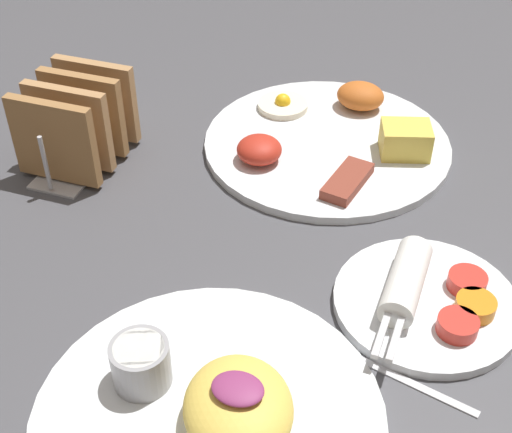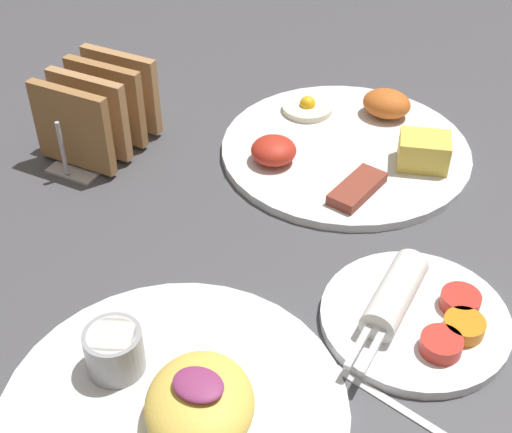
# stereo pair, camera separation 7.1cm
# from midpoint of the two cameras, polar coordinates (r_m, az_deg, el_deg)

# --- Properties ---
(ground_plane) EXTENTS (3.00, 3.00, 0.00)m
(ground_plane) POSITION_cam_midpoint_polar(r_m,az_deg,el_deg) (0.72, 0.34, -2.80)
(ground_plane) COLOR #47474C
(plate_breakfast) EXTENTS (0.29, 0.29, 0.05)m
(plate_breakfast) POSITION_cam_midpoint_polar(r_m,az_deg,el_deg) (0.86, 9.80, 5.56)
(plate_breakfast) COLOR white
(plate_breakfast) RESTS_ON ground_plane
(plate_condiments) EXTENTS (0.17, 0.18, 0.04)m
(plate_condiments) POSITION_cam_midpoint_polar(r_m,az_deg,el_deg) (0.66, 15.65, -7.67)
(plate_condiments) COLOR white
(plate_condiments) RESTS_ON ground_plane
(plate_foreground) EXTENTS (0.28, 0.28, 0.06)m
(plate_foreground) POSITION_cam_midpoint_polar(r_m,az_deg,el_deg) (0.57, -2.86, -14.89)
(plate_foreground) COLOR white
(plate_foreground) RESTS_ON ground_plane
(toast_rack) EXTENTS (0.10, 0.15, 0.10)m
(toast_rack) POSITION_cam_midpoint_polar(r_m,az_deg,el_deg) (0.85, -10.14, 8.16)
(toast_rack) COLOR #B7B7BC
(toast_rack) RESTS_ON ground_plane
(teaspoon) EXTENTS (0.13, 0.04, 0.01)m
(teaspoon) POSITION_cam_midpoint_polar(r_m,az_deg,el_deg) (0.61, 11.21, -12.68)
(teaspoon) COLOR silver
(teaspoon) RESTS_ON ground_plane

